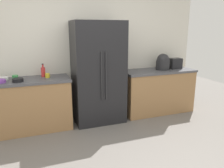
# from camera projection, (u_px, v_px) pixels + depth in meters

# --- Properties ---
(kitchen_back_panel) EXTENTS (4.81, 0.10, 2.68)m
(kitchen_back_panel) POSITION_uv_depth(u_px,v_px,m) (81.00, 48.00, 4.18)
(kitchen_back_panel) COLOR silver
(kitchen_back_panel) RESTS_ON ground_plane
(counter_left) EXTENTS (1.34, 0.61, 0.89)m
(counter_left) POSITION_uv_depth(u_px,v_px,m) (31.00, 105.00, 3.75)
(counter_left) COLOR #9E7247
(counter_left) RESTS_ON ground_plane
(counter_right) EXTENTS (1.49, 0.61, 0.89)m
(counter_right) POSITION_uv_depth(u_px,v_px,m) (157.00, 91.00, 4.58)
(counter_right) COLOR #9E7247
(counter_right) RESTS_ON ground_plane
(refrigerator) EXTENTS (0.90, 0.64, 1.84)m
(refrigerator) POSITION_uv_depth(u_px,v_px,m) (98.00, 73.00, 4.01)
(refrigerator) COLOR black
(refrigerator) RESTS_ON ground_plane
(toaster) EXTENTS (0.25, 0.17, 0.21)m
(toaster) POSITION_uv_depth(u_px,v_px,m) (175.00, 63.00, 4.63)
(toaster) COLOR black
(toaster) RESTS_ON counter_right
(rice_cooker) EXTENTS (0.28, 0.28, 0.33)m
(rice_cooker) POSITION_uv_depth(u_px,v_px,m) (163.00, 62.00, 4.48)
(rice_cooker) COLOR #262628
(rice_cooker) RESTS_ON counter_right
(bottle_a) EXTENTS (0.07, 0.07, 0.23)m
(bottle_a) POSITION_uv_depth(u_px,v_px,m) (43.00, 72.00, 3.82)
(bottle_a) COLOR red
(bottle_a) RESTS_ON counter_left
(cup_a) EXTENTS (0.08, 0.08, 0.07)m
(cup_a) POSITION_uv_depth(u_px,v_px,m) (48.00, 75.00, 3.77)
(cup_a) COLOR yellow
(cup_a) RESTS_ON counter_left
(cup_b) EXTENTS (0.09, 0.09, 0.08)m
(cup_b) POSITION_uv_depth(u_px,v_px,m) (15.00, 77.00, 3.60)
(cup_b) COLOR green
(cup_b) RESTS_ON counter_left
(bowl_a) EXTENTS (0.16, 0.16, 0.05)m
(bowl_a) POSITION_uv_depth(u_px,v_px,m) (0.00, 81.00, 3.41)
(bowl_a) COLOR purple
(bowl_a) RESTS_ON counter_left
(bowl_b) EXTENTS (0.16, 0.16, 0.05)m
(bowl_b) POSITION_uv_depth(u_px,v_px,m) (3.00, 79.00, 3.59)
(bowl_b) COLOR white
(bowl_b) RESTS_ON counter_left
(bowl_c) EXTENTS (0.17, 0.17, 0.05)m
(bowl_c) POSITION_uv_depth(u_px,v_px,m) (18.00, 80.00, 3.47)
(bowl_c) COLOR black
(bowl_c) RESTS_ON counter_left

